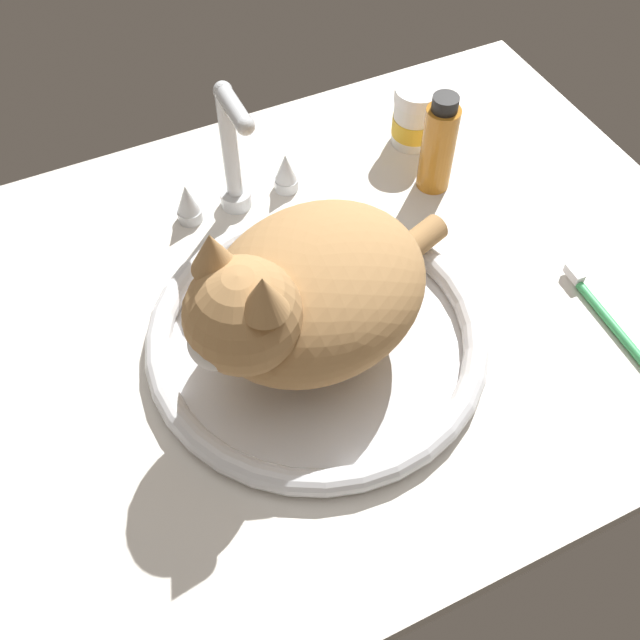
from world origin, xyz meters
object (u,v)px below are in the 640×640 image
at_px(pill_bottle, 415,118).
at_px(amber_bottle, 438,145).
at_px(faucet, 237,164).
at_px(sink_basin, 320,335).
at_px(cat, 304,295).
at_px(toothbrush, 614,326).

xyz_separation_m(pill_bottle, amber_bottle, (-0.02, -0.09, 0.02)).
bearing_deg(faucet, amber_bottle, -15.78).
xyz_separation_m(sink_basin, pill_bottle, (0.26, 0.25, 0.03)).
xyz_separation_m(cat, amber_bottle, (0.26, 0.17, -0.04)).
bearing_deg(sink_basin, faucet, 90.00).
height_order(sink_basin, cat, cat).
bearing_deg(amber_bottle, toothbrush, -78.05).
bearing_deg(toothbrush, cat, 160.05).
height_order(cat, amber_bottle, cat).
height_order(sink_basin, amber_bottle, amber_bottle).
bearing_deg(sink_basin, amber_bottle, 34.48).
distance_m(cat, pill_bottle, 0.39).
distance_m(amber_bottle, toothbrush, 0.30).
distance_m(sink_basin, amber_bottle, 0.30).
relative_size(cat, amber_bottle, 2.52).
bearing_deg(cat, amber_bottle, 33.44).
distance_m(faucet, cat, 0.25).
distance_m(cat, toothbrush, 0.36).
xyz_separation_m(sink_basin, faucet, (0.00, 0.24, 0.06)).
distance_m(sink_basin, faucet, 0.24).
bearing_deg(cat, pill_bottle, 42.73).
height_order(sink_basin, faucet, faucet).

